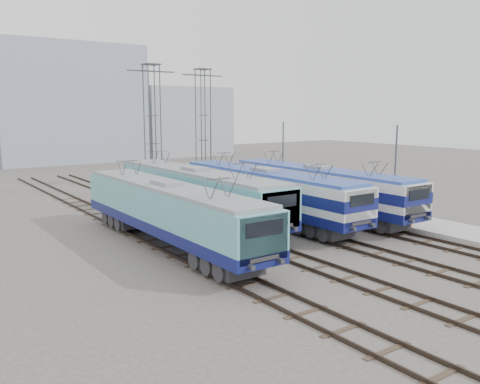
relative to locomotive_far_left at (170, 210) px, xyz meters
name	(u,v)px	position (x,y,z in m)	size (l,w,h in m)	color
ground	(323,252)	(6.75, -5.70, -2.29)	(160.00, 160.00, 0.00)	#514C47
platform	(345,208)	(16.95, 2.30, -2.14)	(4.00, 70.00, 0.30)	#9E9E99
locomotive_far_left	(170,210)	(0.00, 0.00, 0.00)	(2.91, 18.38, 3.46)	#0F1452
locomotive_center_left	(198,192)	(4.50, 4.53, 0.06)	(2.99, 18.87, 3.55)	#0F1452
locomotive_center_right	(267,190)	(9.00, 2.45, 0.03)	(2.87, 18.17, 3.42)	#0F1452
locomotive_far_right	(319,186)	(13.50, 1.77, 0.01)	(2.84, 17.97, 3.38)	#0F1452
catenary_tower_west	(153,125)	(6.75, 16.30, 4.36)	(4.50, 1.20, 12.00)	#3F4247
catenary_tower_east	(203,124)	(13.25, 18.30, 4.36)	(4.50, 1.20, 12.00)	#3F4247
mast_front	(395,176)	(15.35, -3.70, 1.21)	(0.12, 0.12, 7.00)	#3F4247
mast_mid	(283,162)	(15.35, 8.30, 1.21)	(0.12, 0.12, 7.00)	#3F4247
mast_rear	(211,153)	(15.35, 20.30, 1.21)	(0.12, 0.12, 7.00)	#3F4247
safety_cone	(410,222)	(15.25, -5.19, -1.71)	(0.32, 0.32, 0.55)	#FC3E00
building_center	(66,104)	(10.75, 56.30, 6.71)	(22.00, 14.00, 18.00)	#8B95A9
building_east	(179,122)	(30.75, 56.30, 3.71)	(16.00, 12.00, 12.00)	#939AA4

